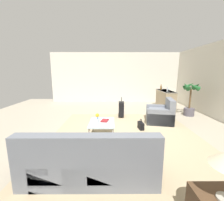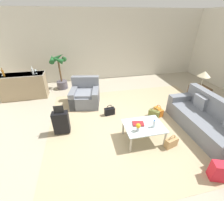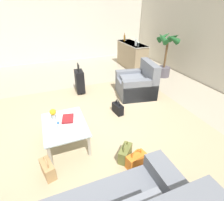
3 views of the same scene
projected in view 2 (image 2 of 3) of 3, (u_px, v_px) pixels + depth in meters
The scene contains 23 objects.
ground_plane at pixel (122, 129), 4.20m from camera, with size 12.00×12.00×0.00m, color #A89E89.
wall_back at pixel (99, 46), 6.90m from camera, with size 10.24×0.12×3.10m, color beige.
area_rug at pixel (139, 122), 4.48m from camera, with size 5.20×4.40×0.01m, color tan.
couch at pixel (209, 122), 3.95m from camera, with size 0.88×2.32×0.94m.
armchair at pixel (85, 96), 5.31m from camera, with size 1.11×1.10×0.92m.
coffee_table at pixel (144, 127), 3.66m from camera, with size 0.96×0.72×0.45m.
water_bottle at pixel (154, 124), 3.54m from camera, with size 0.06×0.06×0.20m.
coffee_table_book at pixel (138, 124), 3.67m from camera, with size 0.27×0.19×0.03m, color maroon.
flower_vase at pixel (138, 127), 3.40m from camera, with size 0.11×0.11×0.21m.
side_table at pixel (198, 94), 5.52m from camera, with size 0.55×0.55×0.54m, color #513823.
table_lamp at pixel (205, 74), 5.15m from camera, with size 0.41×0.41×0.59m.
bar_console at pixel (24, 86), 5.60m from camera, with size 1.62×0.57×0.95m.
wine_glass_leftmost at pixel (1, 73), 5.19m from camera, with size 0.08×0.08×0.15m.
wine_glass_left_of_centre at pixel (36, 71), 5.38m from camera, with size 0.08×0.08×0.15m.
wine_bottle_amber at pixel (3, 73), 5.13m from camera, with size 0.07×0.07×0.30m.
wine_bottle_clear at pixel (33, 71), 5.31m from camera, with size 0.07×0.07×0.30m.
suitcase_black at pixel (61, 122), 3.90m from camera, with size 0.41×0.24×0.85m.
handbag_olive at pixel (154, 114), 4.63m from camera, with size 0.33×0.32×0.36m.
handbag_tan at pixel (171, 142), 3.58m from camera, with size 0.35×0.22×0.36m.
handbag_orange at pixel (158, 111), 4.75m from camera, with size 0.21×0.34×0.36m.
handbag_black at pixel (110, 111), 4.75m from camera, with size 0.34×0.18×0.36m.
backpack_red at pixel (219, 171), 2.85m from camera, with size 0.35×0.32×0.40m.
potted_palm at pixel (60, 71), 6.21m from camera, with size 0.64×0.64×1.50m.
Camera 2 is at (-0.97, -3.13, 2.76)m, focal length 24.00 mm.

